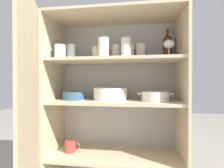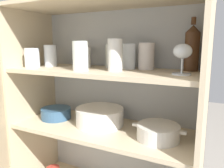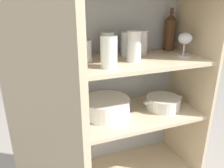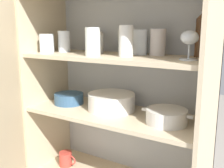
# 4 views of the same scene
# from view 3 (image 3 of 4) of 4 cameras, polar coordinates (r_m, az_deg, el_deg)

# --- Properties ---
(cupboard_back_panel) EXTENTS (0.96, 0.02, 1.33)m
(cupboard_back_panel) POSITION_cam_3_polar(r_m,az_deg,el_deg) (1.36, -2.21, -7.04)
(cupboard_back_panel) COLOR #B2B7BC
(cupboard_back_panel) RESTS_ON ground_plane
(cupboard_side_left) EXTENTS (0.02, 0.39, 1.33)m
(cupboard_side_left) POSITION_cam_3_polar(r_m,az_deg,el_deg) (1.15, -22.40, -14.46)
(cupboard_side_left) COLOR #CCB793
(cupboard_side_left) RESTS_ON ground_plane
(cupboard_side_right) EXTENTS (0.02, 0.39, 1.33)m
(cupboard_side_right) POSITION_cam_3_polar(r_m,az_deg,el_deg) (1.43, 18.69, -6.86)
(cupboard_side_right) COLOR #CCB793
(cupboard_side_right) RESTS_ON ground_plane
(shelf_board_middle) EXTENTS (0.92, 0.36, 0.02)m
(shelf_board_middle) POSITION_cam_3_polar(r_m,az_deg,el_deg) (1.18, 0.71, -8.71)
(shelf_board_middle) COLOR beige
(shelf_board_upper) EXTENTS (0.92, 0.36, 0.02)m
(shelf_board_upper) POSITION_cam_3_polar(r_m,az_deg,el_deg) (1.07, 0.79, 5.45)
(shelf_board_upper) COLOR beige
(tumbler_glass_0) EXTENTS (0.08, 0.08, 0.10)m
(tumbler_glass_0) POSITION_cam_3_polar(r_m,az_deg,el_deg) (0.91, -20.66, 5.45)
(tumbler_glass_0) COLOR white
(tumbler_glass_0) RESTS_ON shelf_board_upper
(tumbler_glass_1) EXTENTS (0.08, 0.08, 0.10)m
(tumbler_glass_1) POSITION_cam_3_polar(r_m,az_deg,el_deg) (1.06, -7.44, 8.56)
(tumbler_glass_1) COLOR white
(tumbler_glass_1) RESTS_ON shelf_board_upper
(tumbler_glass_2) EXTENTS (0.08, 0.08, 0.13)m
(tumbler_glass_2) POSITION_cam_3_polar(r_m,az_deg,el_deg) (1.22, 7.49, 10.78)
(tumbler_glass_2) COLOR silver
(tumbler_glass_2) RESTS_ON shelf_board_upper
(tumbler_glass_3) EXTENTS (0.07, 0.07, 0.15)m
(tumbler_glass_3) POSITION_cam_3_polar(r_m,az_deg,el_deg) (1.06, 5.79, 9.77)
(tumbler_glass_3) COLOR white
(tumbler_glass_3) RESTS_ON shelf_board_upper
(tumbler_glass_4) EXTENTS (0.07, 0.07, 0.13)m
(tumbler_glass_4) POSITION_cam_3_polar(r_m,az_deg,el_deg) (1.16, 4.15, 10.34)
(tumbler_glass_4) COLOR white
(tumbler_glass_4) RESTS_ON shelf_board_upper
(tumbler_glass_5) EXTENTS (0.07, 0.07, 0.12)m
(tumbler_glass_5) POSITION_cam_3_polar(r_m,az_deg,el_deg) (1.00, -18.04, 7.43)
(tumbler_glass_5) COLOR white
(tumbler_glass_5) RESTS_ON shelf_board_upper
(tumbler_glass_6) EXTENTS (0.07, 0.07, 0.14)m
(tumbler_glass_6) POSITION_cam_3_polar(r_m,az_deg,el_deg) (0.95, -0.82, 8.32)
(tumbler_glass_6) COLOR white
(tumbler_glass_6) RESTS_ON shelf_board_upper
(tumbler_glass_7) EXTENTS (0.07, 0.07, 0.13)m
(tumbler_glass_7) POSITION_cam_3_polar(r_m,az_deg,el_deg) (1.15, -1.08, 10.27)
(tumbler_glass_7) COLOR white
(tumbler_glass_7) RESTS_ON shelf_board_upper
(wine_glass_0) EXTENTS (0.07, 0.07, 0.12)m
(wine_glass_0) POSITION_cam_3_polar(r_m,az_deg,el_deg) (1.21, 18.48, 10.83)
(wine_glass_0) COLOR white
(wine_glass_0) RESTS_ON shelf_board_upper
(wine_glass_1) EXTENTS (0.07, 0.07, 0.12)m
(wine_glass_1) POSITION_cam_3_polar(r_m,az_deg,el_deg) (1.12, -10.55, 10.78)
(wine_glass_1) COLOR silver
(wine_glass_1) RESTS_ON shelf_board_upper
(wine_bottle) EXTENTS (0.07, 0.07, 0.24)m
(wine_bottle) POSITION_cam_3_polar(r_m,az_deg,el_deg) (1.35, 14.89, 12.95)
(wine_bottle) COLOR #4C2D19
(wine_bottle) RESTS_ON shelf_board_upper
(plate_stack_white) EXTENTS (0.25, 0.25, 0.09)m
(plate_stack_white) POSITION_cam_3_polar(r_m,az_deg,el_deg) (1.17, -1.51, -5.90)
(plate_stack_white) COLOR white
(plate_stack_white) RESTS_ON shelf_board_middle
(mixing_bowl_large) EXTENTS (0.17, 0.17, 0.06)m
(mixing_bowl_large) POSITION_cam_3_polar(r_m,az_deg,el_deg) (1.11, -14.72, -9.09)
(mixing_bowl_large) COLOR #33567A
(mixing_bowl_large) RESTS_ON shelf_board_middle
(casserole_dish) EXTENTS (0.24, 0.19, 0.07)m
(casserole_dish) POSITION_cam_3_polar(r_m,az_deg,el_deg) (1.28, 13.18, -4.74)
(casserole_dish) COLOR silver
(casserole_dish) RESTS_ON shelf_board_middle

